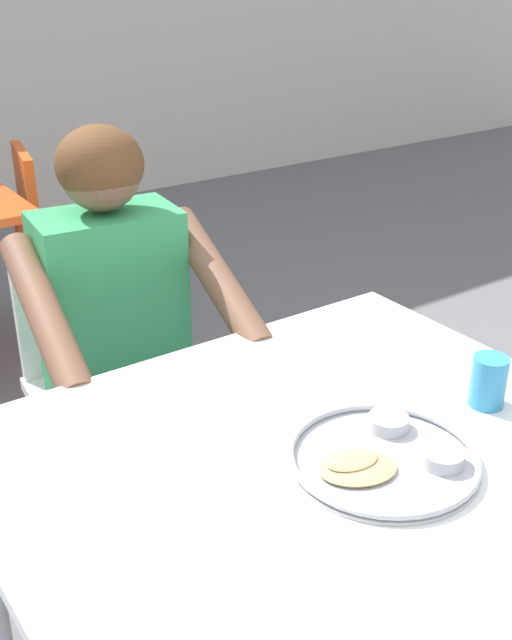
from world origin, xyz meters
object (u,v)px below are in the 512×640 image
Objects in this scene: thali_tray at (385,456)px; drinking_cup at (489,380)px; chair_foreground at (101,368)px; chair_red_right at (60,232)px; table_foreground at (326,494)px; diner_foreground at (126,328)px.

thali_tray is 3.22× the size of drinking_cup.
chair_red_right is at bearing 73.51° from chair_foreground.
diner_foreground is (-0.01, 0.75, 0.01)m from table_foreground.
chair_foreground is (-0.34, 1.01, -0.33)m from drinking_cup.
drinking_cup is 0.12× the size of chair_red_right.
table_foreground is at bearing -99.38° from chair_red_right.
diner_foreground reaches higher than chair_red_right.
drinking_cup is (0.28, 0.03, 0.04)m from thali_tray.
table_foreground is 0.75m from diner_foreground.
drinking_cup is 0.87m from diner_foreground.
chair_foreground is at bearing 89.32° from table_foreground.
diner_foreground is 1.42m from chair_red_right.
table_foreground is 1.30× the size of chair_red_right.
thali_tray is at bearing -39.41° from table_foreground.
table_foreground is at bearing 140.59° from thali_tray.
drinking_cup is at bearing -89.95° from chair_red_right.
table_foreground is 0.93× the size of diner_foreground.
chair_foreground is 0.31m from diner_foreground.
chair_foreground is 1.00× the size of chair_red_right.
diner_foreground is (-0.02, -0.22, 0.22)m from chair_foreground.
chair_foreground is at bearing 93.39° from thali_tray.
chair_red_right is at bearing 90.05° from drinking_cup.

